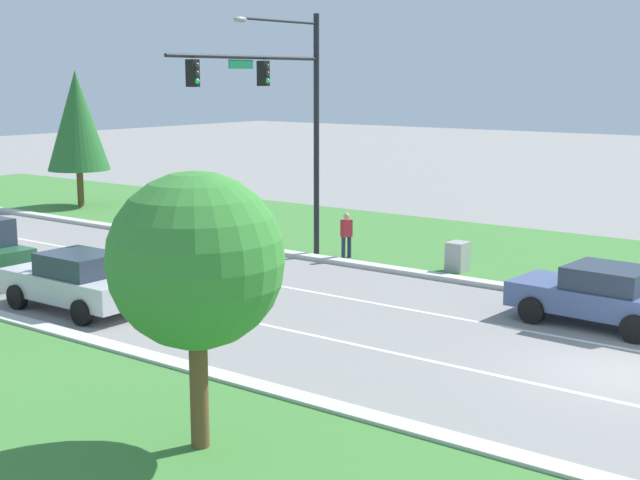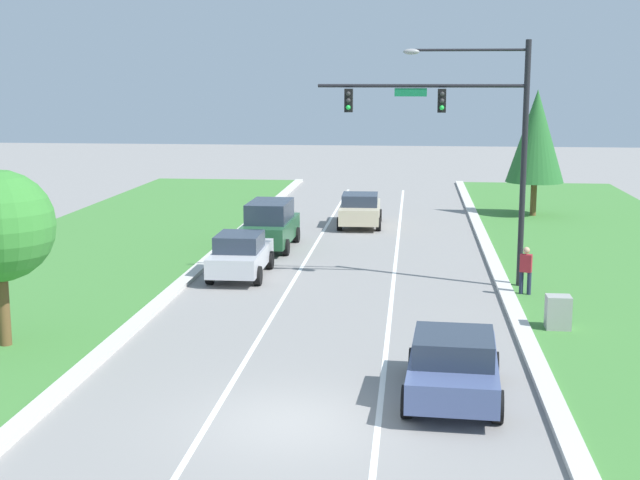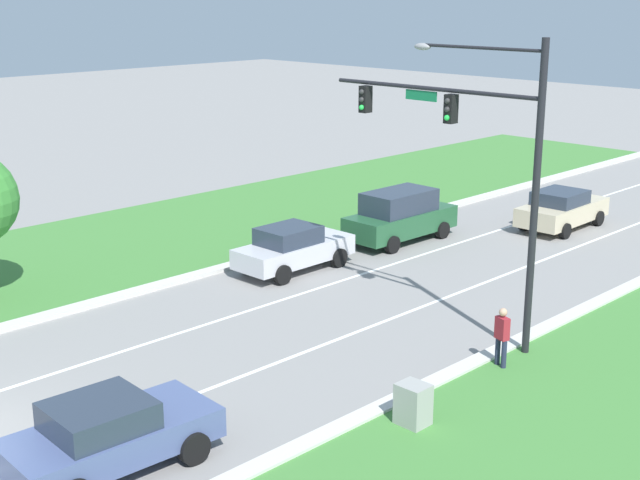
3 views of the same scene
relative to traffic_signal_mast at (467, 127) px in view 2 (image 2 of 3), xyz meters
name	(u,v)px [view 2 (image 2 of 3)]	position (x,y,z in m)	size (l,w,h in m)	color
ground_plane	(293,422)	(-4.24, -13.14, -5.60)	(160.00, 160.00, 0.00)	gray
curb_strip_right	(565,430)	(1.41, -13.14, -5.52)	(0.50, 90.00, 0.15)	beige
curb_strip_left	(38,409)	(-9.89, -13.14, -5.52)	(0.50, 90.00, 0.15)	beige
lane_stripe_inner_left	(210,419)	(-6.04, -13.14, -5.59)	(0.14, 81.00, 0.01)	white
lane_stripe_inner_right	(378,426)	(-2.44, -13.14, -5.59)	(0.14, 81.00, 0.01)	white
traffic_signal_mast	(467,127)	(0.00, 0.00, 0.00)	(7.17, 0.41, 8.50)	black
forest_suv	(270,224)	(-7.88, 6.36, -4.55)	(2.12, 4.93, 2.06)	#235633
slate_blue_sedan	(453,364)	(-0.82, -11.34, -4.78)	(2.34, 4.50, 1.58)	#475684
champagne_sedan	(360,209)	(-4.39, 12.67, -4.77)	(2.20, 4.64, 1.63)	beige
silver_sedan	(241,255)	(-8.07, 0.72, -4.77)	(1.99, 4.51, 1.64)	silver
utility_cabinet	(558,314)	(2.44, -5.44, -5.07)	(0.70, 0.60, 1.05)	#9E9E99
pedestrian	(526,269)	(2.00, -1.27, -4.66)	(0.43, 0.33, 1.69)	#232842
conifer_near_right_tree	(536,136)	(4.53, 16.57, -1.34)	(3.01, 3.01, 6.68)	brown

